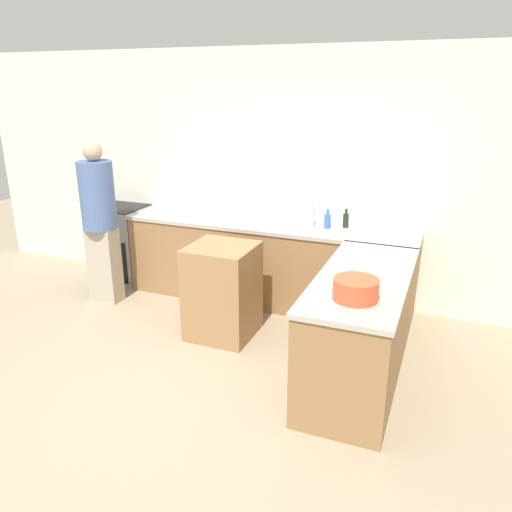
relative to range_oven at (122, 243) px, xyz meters
name	(u,v)px	position (x,y,z in m)	size (l,w,h in m)	color
ground_plane	(177,396)	(1.92, -1.97, -0.46)	(14.00, 14.00, 0.00)	tan
wall_back	(278,177)	(1.92, 0.33, 0.89)	(8.00, 0.06, 2.70)	silver
counter_back	(267,263)	(1.92, 0.00, 0.00)	(3.19, 0.63, 0.90)	olive
counter_peninsula	(360,327)	(3.17, -1.17, 0.00)	(0.69, 1.75, 0.90)	olive
range_oven	(122,243)	(0.00, 0.00, 0.00)	(0.64, 0.60, 0.92)	#99999E
island_table	(223,291)	(1.81, -0.90, 0.00)	(0.60, 0.60, 0.90)	#997047
mixing_bowl	(356,289)	(3.20, -1.64, 0.52)	(0.32, 0.32, 0.15)	#DB512D
wine_bottle_dark	(346,220)	(2.74, 0.16, 0.53)	(0.06, 0.06, 0.20)	black
water_bottle_blue	(327,220)	(2.57, 0.06, 0.53)	(0.07, 0.07, 0.20)	#386BB7
vinegar_bottle_clear	(311,216)	(2.39, 0.07, 0.55)	(0.08, 0.08, 0.26)	silver
person_by_range	(100,218)	(0.24, -0.66, 0.50)	(0.37, 0.37, 1.77)	#ADA38E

